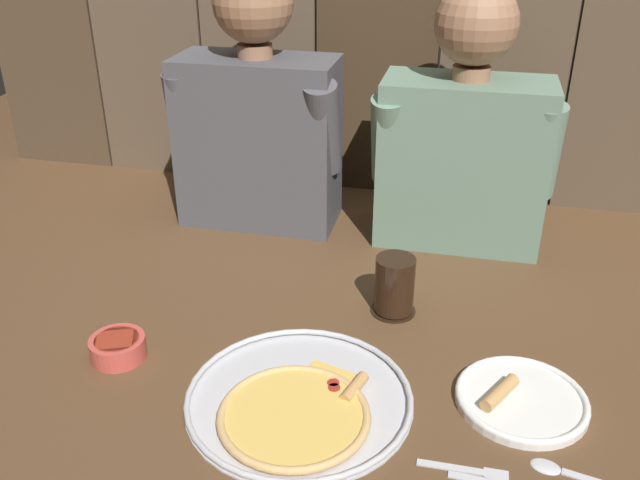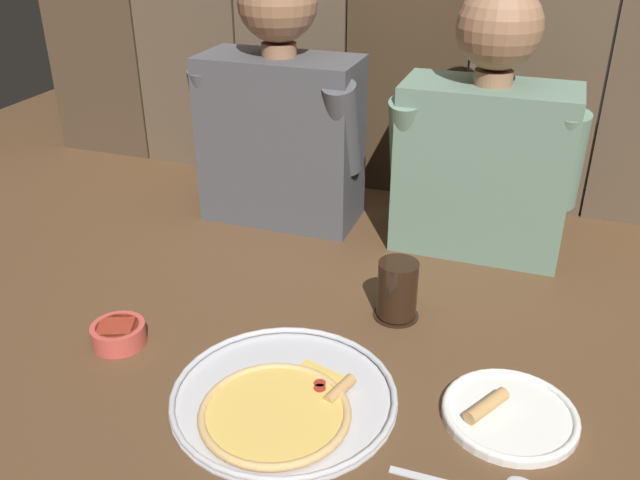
{
  "view_description": "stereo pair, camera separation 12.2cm",
  "coord_description": "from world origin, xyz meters",
  "px_view_note": "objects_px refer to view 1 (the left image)",
  "views": [
    {
      "loc": [
        0.25,
        -0.95,
        0.74
      ],
      "look_at": [
        0.01,
        0.1,
        0.18
      ],
      "focal_mm": 38.08,
      "sensor_mm": 36.0,
      "label": 1
    },
    {
      "loc": [
        0.37,
        -0.92,
        0.74
      ],
      "look_at": [
        0.01,
        0.1,
        0.18
      ],
      "focal_mm": 38.08,
      "sensor_mm": 36.0,
      "label": 2
    }
  ],
  "objects_px": {
    "diner_left": "(257,106)",
    "pizza_tray": "(298,404)",
    "dinner_plate": "(521,399)",
    "dipping_bowl": "(118,347)",
    "diner_right": "(466,128)",
    "drinking_glass": "(394,286)"
  },
  "relations": [
    {
      "from": "diner_left",
      "to": "pizza_tray",
      "type": "bearing_deg",
      "value": -68.05
    },
    {
      "from": "dinner_plate",
      "to": "diner_left",
      "type": "bearing_deg",
      "value": 137.12
    },
    {
      "from": "pizza_tray",
      "to": "diner_left",
      "type": "bearing_deg",
      "value": 111.95
    },
    {
      "from": "dipping_bowl",
      "to": "diner_right",
      "type": "xyz_separation_m",
      "value": [
        0.56,
        0.6,
        0.25
      ]
    },
    {
      "from": "dinner_plate",
      "to": "dipping_bowl",
      "type": "height_order",
      "value": "dipping_bowl"
    },
    {
      "from": "dinner_plate",
      "to": "pizza_tray",
      "type": "bearing_deg",
      "value": -165.14
    },
    {
      "from": "pizza_tray",
      "to": "diner_left",
      "type": "xyz_separation_m",
      "value": [
        -0.27,
        0.66,
        0.28
      ]
    },
    {
      "from": "diner_right",
      "to": "diner_left",
      "type": "bearing_deg",
      "value": 179.99
    },
    {
      "from": "dinner_plate",
      "to": "drinking_glass",
      "type": "bearing_deg",
      "value": 136.69
    },
    {
      "from": "dinner_plate",
      "to": "drinking_glass",
      "type": "height_order",
      "value": "drinking_glass"
    },
    {
      "from": "diner_left",
      "to": "drinking_glass",
      "type": "bearing_deg",
      "value": -42.61
    },
    {
      "from": "pizza_tray",
      "to": "drinking_glass",
      "type": "bearing_deg",
      "value": 70.5
    },
    {
      "from": "dipping_bowl",
      "to": "diner_right",
      "type": "bearing_deg",
      "value": 47.25
    },
    {
      "from": "pizza_tray",
      "to": "dipping_bowl",
      "type": "xyz_separation_m",
      "value": [
        -0.34,
        0.06,
        0.01
      ]
    },
    {
      "from": "pizza_tray",
      "to": "dinner_plate",
      "type": "distance_m",
      "value": 0.36
    },
    {
      "from": "dipping_bowl",
      "to": "diner_left",
      "type": "bearing_deg",
      "value": 82.66
    },
    {
      "from": "pizza_tray",
      "to": "diner_right",
      "type": "height_order",
      "value": "diner_right"
    },
    {
      "from": "dipping_bowl",
      "to": "diner_left",
      "type": "distance_m",
      "value": 0.66
    },
    {
      "from": "drinking_glass",
      "to": "diner_right",
      "type": "xyz_separation_m",
      "value": [
        0.1,
        0.35,
        0.21
      ]
    },
    {
      "from": "dinner_plate",
      "to": "diner_right",
      "type": "bearing_deg",
      "value": 103.26
    },
    {
      "from": "pizza_tray",
      "to": "diner_left",
      "type": "relative_size",
      "value": 0.6
    },
    {
      "from": "drinking_glass",
      "to": "dipping_bowl",
      "type": "relative_size",
      "value": 1.21
    }
  ]
}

